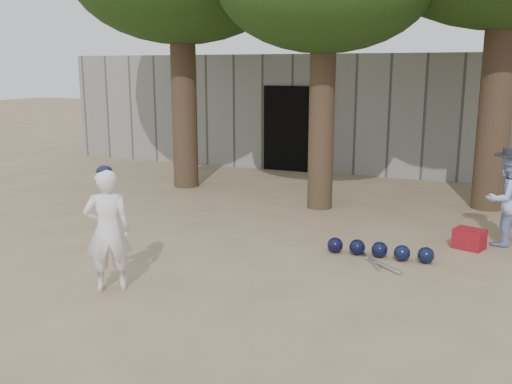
% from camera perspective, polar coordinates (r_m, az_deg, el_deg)
% --- Properties ---
extents(ground, '(70.00, 70.00, 0.00)m').
position_cam_1_polar(ground, '(7.64, -7.13, -8.10)').
color(ground, '#937C5E').
rests_on(ground, ground).
extents(boy_player, '(0.65, 0.61, 1.50)m').
position_cam_1_polar(boy_player, '(7.06, -14.61, -3.72)').
color(boy_player, white).
rests_on(boy_player, ground).
extents(spectator_blue, '(0.87, 0.85, 1.42)m').
position_cam_1_polar(spectator_blue, '(9.37, 23.73, -0.71)').
color(spectator_blue, '#96AFE9').
rests_on(spectator_blue, ground).
extents(red_bag, '(0.50, 0.44, 0.30)m').
position_cam_1_polar(red_bag, '(9.12, 20.55, -4.40)').
color(red_bag, maroon).
rests_on(red_bag, ground).
extents(back_building, '(16.00, 5.24, 3.00)m').
position_cam_1_polar(back_building, '(16.95, 10.44, 8.21)').
color(back_building, gray).
rests_on(back_building, ground).
extents(helmet_row, '(1.51, 0.27, 0.23)m').
position_cam_1_polar(helmet_row, '(8.34, 12.23, -5.69)').
color(helmet_row, black).
rests_on(helmet_row, ground).
extents(bat_pile, '(0.69, 0.69, 0.06)m').
position_cam_1_polar(bat_pile, '(8.06, 12.01, -6.97)').
color(bat_pile, '#AFAFB6').
rests_on(bat_pile, ground).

